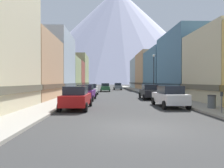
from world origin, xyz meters
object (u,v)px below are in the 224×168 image
object	(u,v)px
car_left_1	(86,92)
pedestrian_0	(177,93)
potted_plant_1	(176,94)
streetlamp_right	(154,69)
car_left_2	(91,90)
potted_plant_0	(174,93)
parking_meter_near	(222,99)
car_right_1	(149,92)
car_right_0	(169,96)
car_driving_1	(118,86)
trash_bin_right	(212,101)
car_driving_0	(105,87)
car_left_0	(76,97)

from	to	relation	value
car_left_1	pedestrian_0	size ratio (longest dim) A/B	2.91
potted_plant_1	streetlamp_right	bearing A→B (deg)	110.80
car_left_2	potted_plant_0	world-z (taller)	car_left_2
parking_meter_near	potted_plant_0	xyz separation A→B (m)	(1.25, 12.39, -0.31)
potted_plant_1	potted_plant_0	bearing A→B (deg)	90.00
car_left_2	pedestrian_0	xyz separation A→B (m)	(10.05, -9.07, -0.05)
car_left_1	car_right_1	xyz separation A→B (m)	(7.60, 1.35, 0.00)
car_left_1	car_right_0	xyz separation A→B (m)	(7.60, -6.25, 0.00)
car_driving_1	trash_bin_right	xyz separation A→B (m)	(4.75, -36.72, -0.26)
car_left_1	car_right_0	world-z (taller)	same
car_right_0	car_driving_0	bearing A→B (deg)	101.63
car_right_0	car_left_2	bearing A→B (deg)	118.48
car_left_2	streetlamp_right	size ratio (longest dim) A/B	0.76
car_left_1	car_left_2	world-z (taller)	same
car_driving_0	pedestrian_0	distance (m)	22.70
car_right_1	potted_plant_0	xyz separation A→B (m)	(3.20, 0.55, -0.19)
pedestrian_0	car_left_2	bearing A→B (deg)	137.94
car_right_1	parking_meter_near	xyz separation A→B (m)	(1.95, -11.84, 0.11)
car_left_1	potted_plant_1	size ratio (longest dim) A/B	5.10
car_left_0	streetlamp_right	xyz separation A→B (m)	(9.15, 12.79, 3.09)
car_left_2	trash_bin_right	bearing A→B (deg)	-57.58
car_right_0	car_driving_1	xyz separation A→B (m)	(-2.20, 34.75, 0.00)
potted_plant_1	pedestrian_0	xyz separation A→B (m)	(-0.75, -2.46, 0.25)
parking_meter_near	trash_bin_right	xyz separation A→B (m)	(0.60, 2.27, -0.37)
car_right_1	car_right_0	bearing A→B (deg)	-89.98
parking_meter_near	potted_plant_1	bearing A→B (deg)	83.87
potted_plant_1	streetlamp_right	xyz separation A→B (m)	(-1.65, 4.34, 3.38)
car_driving_1	car_left_1	bearing A→B (deg)	-100.73
car_driving_1	parking_meter_near	world-z (taller)	car_driving_1
parking_meter_near	car_right_1	bearing A→B (deg)	99.36
car_left_1	potted_plant_0	world-z (taller)	car_left_1
car_right_1	streetlamp_right	xyz separation A→B (m)	(1.55, 4.15, 3.09)
car_right_0	potted_plant_1	distance (m)	8.07
potted_plant_0	car_left_2	bearing A→B (deg)	151.51
car_driving_0	car_right_0	bearing A→B (deg)	-78.37
car_right_1	pedestrian_0	size ratio (longest dim) A/B	2.90
car_left_1	parking_meter_near	size ratio (longest dim) A/B	3.36
car_right_0	streetlamp_right	bearing A→B (deg)	82.49
parking_meter_near	car_left_2	bearing A→B (deg)	117.62
car_driving_1	streetlamp_right	distance (m)	23.51
car_left_0	trash_bin_right	size ratio (longest dim) A/B	4.53
car_left_1	car_left_2	size ratio (longest dim) A/B	1.00
car_driving_0	car_left_0	bearing A→B (deg)	-94.61
car_left_2	potted_plant_1	distance (m)	12.67
car_left_0	parking_meter_near	bearing A→B (deg)	-18.54
potted_plant_0	streetlamp_right	bearing A→B (deg)	114.63
car_driving_1	streetlamp_right	world-z (taller)	streetlamp_right
streetlamp_right	car_left_2	bearing A→B (deg)	166.11
potted_plant_1	pedestrian_0	size ratio (longest dim) A/B	0.57
car_driving_0	trash_bin_right	size ratio (longest dim) A/B	4.49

